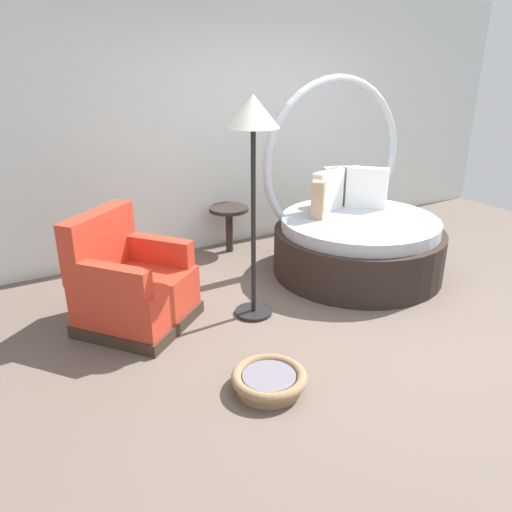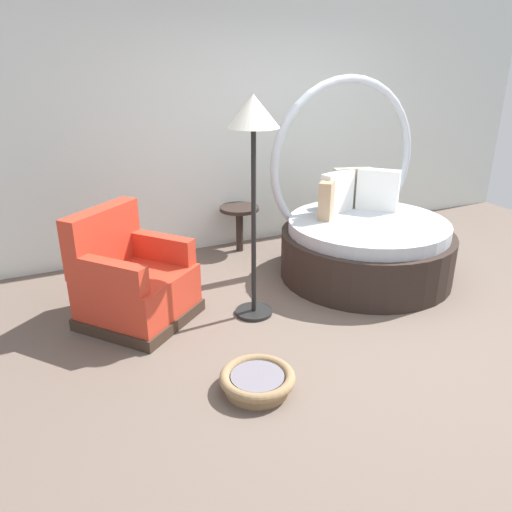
# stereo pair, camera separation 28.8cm
# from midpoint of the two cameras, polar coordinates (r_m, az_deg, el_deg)

# --- Properties ---
(ground_plane) EXTENTS (8.00, 8.00, 0.02)m
(ground_plane) POSITION_cam_midpoint_polar(r_m,az_deg,el_deg) (4.23, 10.37, -8.08)
(ground_plane) COLOR #66564C
(back_wall) EXTENTS (8.00, 0.12, 2.76)m
(back_wall) POSITION_cam_midpoint_polar(r_m,az_deg,el_deg) (5.75, -4.41, 14.92)
(back_wall) COLOR silver
(back_wall) RESTS_ON ground_plane
(round_daybed) EXTENTS (1.70, 1.70, 1.92)m
(round_daybed) POSITION_cam_midpoint_polar(r_m,az_deg,el_deg) (5.13, 9.60, 2.52)
(round_daybed) COLOR #2D231E
(round_daybed) RESTS_ON ground_plane
(red_armchair) EXTENTS (1.12, 1.12, 0.94)m
(red_armchair) POSITION_cam_midpoint_polar(r_m,az_deg,el_deg) (4.22, -16.06, -3.47)
(red_armchair) COLOR #38281E
(red_armchair) RESTS_ON ground_plane
(pet_basket) EXTENTS (0.51, 0.51, 0.13)m
(pet_basket) POSITION_cam_midpoint_polar(r_m,az_deg,el_deg) (3.42, -0.98, -14.05)
(pet_basket) COLOR #8E704C
(pet_basket) RESTS_ON ground_plane
(side_table) EXTENTS (0.44, 0.44, 0.52)m
(side_table) POSITION_cam_midpoint_polar(r_m,az_deg,el_deg) (5.58, -4.60, 4.64)
(side_table) COLOR #2D231E
(side_table) RESTS_ON ground_plane
(floor_lamp) EXTENTS (0.40, 0.40, 1.82)m
(floor_lamp) POSITION_cam_midpoint_polar(r_m,az_deg,el_deg) (3.86, -2.52, 13.75)
(floor_lamp) COLOR black
(floor_lamp) RESTS_ON ground_plane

